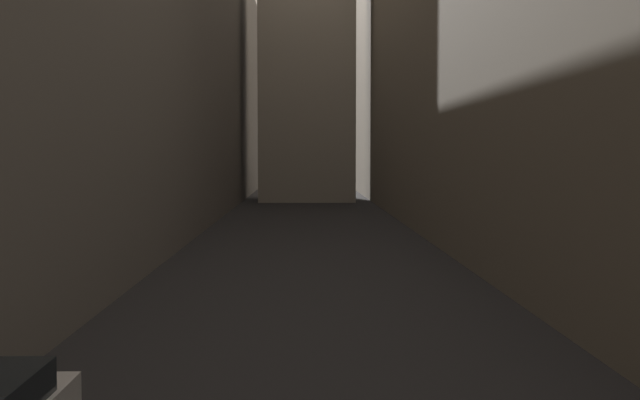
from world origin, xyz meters
TOP-DOWN VIEW (x-y plane):
  - ground_plane at (0.00, 48.00)m, footprint 264.00×264.00m
  - building_block_left at (-13.36, 50.00)m, footprint 15.72×108.00m
  - building_block_right at (11.21, 50.00)m, footprint 11.43×108.00m

SIDE VIEW (x-z plane):
  - ground_plane at x=0.00m, z-range 0.00..0.00m
  - building_block_left at x=-13.36m, z-range 0.00..20.74m
  - building_block_right at x=11.21m, z-range 0.00..23.63m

